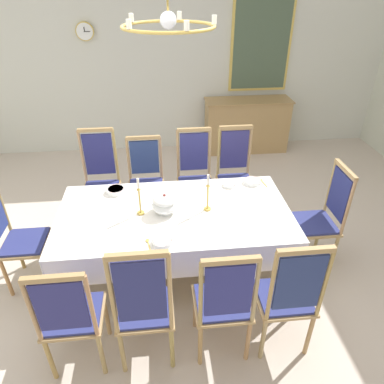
# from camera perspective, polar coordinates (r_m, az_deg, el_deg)

# --- Properties ---
(ground) EXTENTS (7.49, 6.08, 0.04)m
(ground) POSITION_cam_1_polar(r_m,az_deg,el_deg) (3.97, -2.67, -11.33)
(ground) COLOR beige
(back_wall) EXTENTS (7.49, 0.08, 3.06)m
(back_wall) POSITION_cam_1_polar(r_m,az_deg,el_deg) (6.08, -5.08, 20.77)
(back_wall) COLOR silver
(back_wall) RESTS_ON ground
(dining_table) EXTENTS (2.21, 1.15, 0.74)m
(dining_table) POSITION_cam_1_polar(r_m,az_deg,el_deg) (3.44, -2.83, -4.19)
(dining_table) COLOR #AE7C4C
(dining_table) RESTS_ON ground
(tablecloth) EXTENTS (2.23, 1.17, 0.30)m
(tablecloth) POSITION_cam_1_polar(r_m,az_deg,el_deg) (3.43, -2.84, -4.09)
(tablecloth) COLOR white
(tablecloth) RESTS_ON dining_table
(chair_south_a) EXTENTS (0.44, 0.42, 1.09)m
(chair_south_a) POSITION_cam_1_polar(r_m,az_deg,el_deg) (2.88, -18.99, -18.29)
(chair_south_a) COLOR #9F894D
(chair_south_a) RESTS_ON ground
(chair_north_a) EXTENTS (0.44, 0.42, 1.20)m
(chair_north_a) POSITION_cam_1_polar(r_m,az_deg,el_deg) (4.36, -14.54, 2.09)
(chair_north_a) COLOR #9D8550
(chair_north_a) RESTS_ON ground
(chair_south_b) EXTENTS (0.44, 0.42, 1.23)m
(chair_south_b) POSITION_cam_1_polar(r_m,az_deg,el_deg) (2.75, -7.79, -17.72)
(chair_south_b) COLOR #9B8849
(chair_south_b) RESTS_ON ground
(chair_north_b) EXTENTS (0.44, 0.42, 1.08)m
(chair_north_b) POSITION_cam_1_polar(r_m,az_deg,el_deg) (4.32, -7.46, 2.01)
(chair_north_b) COLOR tan
(chair_north_b) RESTS_ON ground
(chair_south_c) EXTENTS (0.44, 0.42, 1.13)m
(chair_south_c) POSITION_cam_1_polar(r_m,az_deg,el_deg) (2.81, 5.16, -17.19)
(chair_south_c) COLOR #AA8058
(chair_south_c) RESTS_ON ground
(chair_north_c) EXTENTS (0.44, 0.42, 1.15)m
(chair_north_c) POSITION_cam_1_polar(r_m,az_deg,el_deg) (4.33, 0.48, 2.76)
(chair_north_c) COLOR #AA8048
(chair_north_c) RESTS_ON ground
(chair_south_d) EXTENTS (0.44, 0.42, 1.17)m
(chair_south_d) POSITION_cam_1_polar(r_m,az_deg,el_deg) (2.92, 15.26, -15.76)
(chair_south_d) COLOR #A47955
(chair_south_d) RESTS_ON ground
(chair_north_d) EXTENTS (0.44, 0.42, 1.16)m
(chair_north_d) POSITION_cam_1_polar(r_m,az_deg,el_deg) (4.41, 6.97, 3.11)
(chair_north_d) COLOR #A17B4D
(chair_north_d) RESTS_ON ground
(chair_head_west) EXTENTS (0.42, 0.44, 1.19)m
(chair_head_west) POSITION_cam_1_polar(r_m,az_deg,el_deg) (3.75, -26.76, -6.09)
(chair_head_west) COLOR #A6814F
(chair_head_west) RESTS_ON ground
(chair_head_east) EXTENTS (0.42, 0.44, 1.13)m
(chair_head_east) POSITION_cam_1_polar(r_m,az_deg,el_deg) (3.85, 20.32, -3.66)
(chair_head_east) COLOR #9D7E57
(chair_head_east) RESTS_ON ground
(soup_tureen) EXTENTS (0.25, 0.25, 0.21)m
(soup_tureen) POSITION_cam_1_polar(r_m,az_deg,el_deg) (3.34, -4.43, -1.86)
(soup_tureen) COLOR white
(soup_tureen) RESTS_ON tablecloth
(candlestick_west) EXTENTS (0.07, 0.07, 0.39)m
(candlestick_west) POSITION_cam_1_polar(r_m,az_deg,el_deg) (3.31, -8.47, -1.22)
(candlestick_west) COLOR gold
(candlestick_west) RESTS_ON tablecloth
(candlestick_east) EXTENTS (0.07, 0.07, 0.39)m
(candlestick_east) POSITION_cam_1_polar(r_m,az_deg,el_deg) (3.33, 2.56, -0.61)
(candlestick_east) COLOR gold
(candlestick_east) RESTS_ON tablecloth
(bowl_near_left) EXTENTS (0.17, 0.17, 0.04)m
(bowl_near_left) POSITION_cam_1_polar(r_m,az_deg,el_deg) (3.01, -4.83, -7.98)
(bowl_near_left) COLOR white
(bowl_near_left) RESTS_ON tablecloth
(bowl_near_right) EXTENTS (0.18, 0.18, 0.04)m
(bowl_near_right) POSITION_cam_1_polar(r_m,az_deg,el_deg) (3.89, 9.75, 1.72)
(bowl_near_right) COLOR white
(bowl_near_right) RESTS_ON tablecloth
(bowl_far_left) EXTENTS (0.14, 0.14, 0.03)m
(bowl_far_left) POSITION_cam_1_polar(r_m,az_deg,el_deg) (3.80, 6.10, 1.23)
(bowl_far_left) COLOR white
(bowl_far_left) RESTS_ON tablecloth
(bowl_far_right) EXTENTS (0.20, 0.20, 0.05)m
(bowl_far_right) POSITION_cam_1_polar(r_m,az_deg,el_deg) (3.75, -12.23, 0.31)
(bowl_far_right) COLOR white
(bowl_far_right) RESTS_ON tablecloth
(spoon_primary) EXTENTS (0.05, 0.18, 0.01)m
(spoon_primary) POSITION_cam_1_polar(r_m,az_deg,el_deg) (3.05, -7.14, -8.04)
(spoon_primary) COLOR gold
(spoon_primary) RESTS_ON tablecloth
(spoon_secondary) EXTENTS (0.05, 0.18, 0.01)m
(spoon_secondary) POSITION_cam_1_polar(r_m,az_deg,el_deg) (3.95, 11.26, 1.77)
(spoon_secondary) COLOR gold
(spoon_secondary) RESTS_ON tablecloth
(sideboard) EXTENTS (1.44, 0.48, 0.90)m
(sideboard) POSITION_cam_1_polar(r_m,az_deg,el_deg) (6.27, 8.78, 10.60)
(sideboard) COLOR #A48352
(sideboard) RESTS_ON ground
(mounted_clock) EXTENTS (0.27, 0.06, 0.27)m
(mounted_clock) POSITION_cam_1_polar(r_m,az_deg,el_deg) (6.03, -16.95, 23.60)
(mounted_clock) COLOR #D1B251
(framed_painting) EXTENTS (0.98, 0.05, 1.51)m
(framed_painting) POSITION_cam_1_polar(r_m,az_deg,el_deg) (6.23, 11.12, 22.59)
(framed_painting) COLOR #D1B251
(chandelier) EXTENTS (0.69, 0.69, 0.66)m
(chandelier) POSITION_cam_1_polar(r_m,az_deg,el_deg) (2.80, -3.85, 25.37)
(chandelier) COLOR gold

